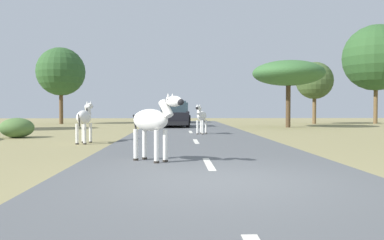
{
  "coord_description": "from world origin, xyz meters",
  "views": [
    {
      "loc": [
        -0.76,
        -6.86,
        1.3
      ],
      "look_at": [
        -0.07,
        11.55,
        0.75
      ],
      "focal_mm": 37.17,
      "sensor_mm": 36.0,
      "label": 1
    }
  ],
  "objects_px": {
    "zebra_1": "(85,118)",
    "tree_5": "(61,72)",
    "car_0": "(178,113)",
    "tree_0": "(288,73)",
    "bush_2": "(17,128)",
    "tree_4": "(315,81)",
    "car_1": "(173,115)",
    "zebra_0": "(201,116)",
    "zebra_2": "(153,121)",
    "tree_7": "(376,58)"
  },
  "relations": [
    {
      "from": "zebra_1",
      "to": "tree_5",
      "type": "relative_size",
      "value": 0.27
    },
    {
      "from": "zebra_1",
      "to": "bush_2",
      "type": "distance_m",
      "value": 4.67
    },
    {
      "from": "zebra_2",
      "to": "car_0",
      "type": "xyz_separation_m",
      "value": [
        0.67,
        25.6,
        -0.15
      ]
    },
    {
      "from": "bush_2",
      "to": "tree_4",
      "type": "bearing_deg",
      "value": 38.63
    },
    {
      "from": "zebra_0",
      "to": "zebra_2",
      "type": "distance_m",
      "value": 9.98
    },
    {
      "from": "zebra_2",
      "to": "tree_7",
      "type": "bearing_deg",
      "value": -172.53
    },
    {
      "from": "car_1",
      "to": "tree_7",
      "type": "bearing_deg",
      "value": -165.12
    },
    {
      "from": "zebra_0",
      "to": "zebra_1",
      "type": "relative_size",
      "value": 0.88
    },
    {
      "from": "car_0",
      "to": "bush_2",
      "type": "height_order",
      "value": "car_0"
    },
    {
      "from": "bush_2",
      "to": "car_1",
      "type": "bearing_deg",
      "value": 54.02
    },
    {
      "from": "car_0",
      "to": "tree_7",
      "type": "height_order",
      "value": "tree_7"
    },
    {
      "from": "tree_5",
      "to": "tree_4",
      "type": "bearing_deg",
      "value": -2.41
    },
    {
      "from": "tree_5",
      "to": "tree_7",
      "type": "xyz_separation_m",
      "value": [
        26.28,
        -0.5,
        1.21
      ]
    },
    {
      "from": "zebra_2",
      "to": "bush_2",
      "type": "bearing_deg",
      "value": -98.51
    },
    {
      "from": "zebra_2",
      "to": "car_1",
      "type": "distance_m",
      "value": 17.67
    },
    {
      "from": "zebra_0",
      "to": "tree_5",
      "type": "height_order",
      "value": "tree_5"
    },
    {
      "from": "tree_0",
      "to": "tree_5",
      "type": "xyz_separation_m",
      "value": [
        -17.13,
        6.62,
        0.66
      ]
    },
    {
      "from": "car_1",
      "to": "tree_5",
      "type": "relative_size",
      "value": 0.71
    },
    {
      "from": "car_1",
      "to": "tree_7",
      "type": "height_order",
      "value": "tree_7"
    },
    {
      "from": "tree_7",
      "to": "bush_2",
      "type": "distance_m",
      "value": 28.55
    },
    {
      "from": "car_0",
      "to": "car_1",
      "type": "relative_size",
      "value": 0.98
    },
    {
      "from": "car_1",
      "to": "bush_2",
      "type": "bearing_deg",
      "value": 50.1
    },
    {
      "from": "tree_4",
      "to": "tree_0",
      "type": "bearing_deg",
      "value": -123.53
    },
    {
      "from": "tree_7",
      "to": "car_1",
      "type": "bearing_deg",
      "value": -161.2
    },
    {
      "from": "zebra_0",
      "to": "tree_4",
      "type": "xyz_separation_m",
      "value": [
        10.16,
        13.24,
        2.65
      ]
    },
    {
      "from": "zebra_0",
      "to": "car_0",
      "type": "height_order",
      "value": "car_0"
    },
    {
      "from": "zebra_1",
      "to": "tree_5",
      "type": "bearing_deg",
      "value": 112.47
    },
    {
      "from": "zebra_1",
      "to": "tree_5",
      "type": "height_order",
      "value": "tree_5"
    },
    {
      "from": "zebra_0",
      "to": "car_1",
      "type": "relative_size",
      "value": 0.33
    },
    {
      "from": "zebra_1",
      "to": "car_0",
      "type": "bearing_deg",
      "value": 84.01
    },
    {
      "from": "zebra_2",
      "to": "tree_5",
      "type": "height_order",
      "value": "tree_5"
    },
    {
      "from": "zebra_0",
      "to": "bush_2",
      "type": "bearing_deg",
      "value": 28.11
    },
    {
      "from": "bush_2",
      "to": "tree_7",
      "type": "bearing_deg",
      "value": 32.42
    },
    {
      "from": "zebra_1",
      "to": "tree_5",
      "type": "distance_m",
      "value": 19.76
    },
    {
      "from": "car_1",
      "to": "bush_2",
      "type": "height_order",
      "value": "car_1"
    },
    {
      "from": "car_0",
      "to": "tree_0",
      "type": "bearing_deg",
      "value": 131.54
    },
    {
      "from": "tree_5",
      "to": "bush_2",
      "type": "bearing_deg",
      "value": -80.65
    },
    {
      "from": "zebra_2",
      "to": "tree_0",
      "type": "height_order",
      "value": "tree_0"
    },
    {
      "from": "tree_0",
      "to": "bush_2",
      "type": "relative_size",
      "value": 3.3
    },
    {
      "from": "zebra_1",
      "to": "bush_2",
      "type": "height_order",
      "value": "zebra_1"
    },
    {
      "from": "car_0",
      "to": "tree_0",
      "type": "height_order",
      "value": "tree_0"
    },
    {
      "from": "zebra_2",
      "to": "tree_7",
      "type": "distance_m",
      "value": 29.45
    },
    {
      "from": "tree_4",
      "to": "zebra_0",
      "type": "bearing_deg",
      "value": -127.51
    },
    {
      "from": "car_0",
      "to": "zebra_0",
      "type": "bearing_deg",
      "value": 93.55
    },
    {
      "from": "car_0",
      "to": "car_1",
      "type": "xyz_separation_m",
      "value": [
        -0.41,
        -7.94,
        0.0
      ]
    },
    {
      "from": "car_0",
      "to": "tree_5",
      "type": "xyz_separation_m",
      "value": [
        -9.71,
        -1.66,
        3.47
      ]
    },
    {
      "from": "tree_0",
      "to": "tree_4",
      "type": "distance_m",
      "value": 6.89
    },
    {
      "from": "zebra_0",
      "to": "bush_2",
      "type": "height_order",
      "value": "zebra_0"
    },
    {
      "from": "zebra_0",
      "to": "bush_2",
      "type": "xyz_separation_m",
      "value": [
        -8.21,
        -1.44,
        -0.47
      ]
    },
    {
      "from": "car_0",
      "to": "tree_0",
      "type": "relative_size",
      "value": 0.9
    }
  ]
}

